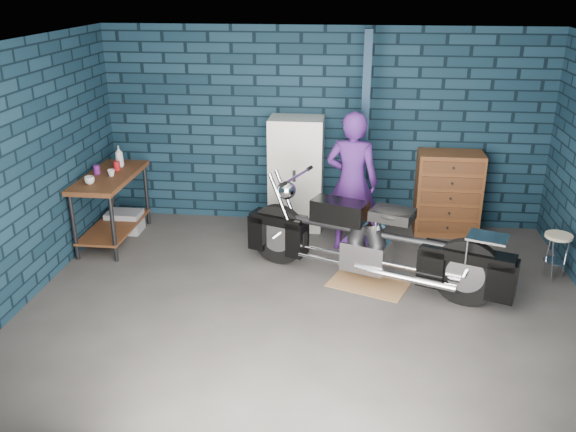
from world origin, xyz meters
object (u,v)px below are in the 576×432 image
(tool_chest, at_px, (448,194))
(shop_stool, at_px, (555,257))
(person, at_px, (352,183))
(storage_bin, at_px, (125,221))
(locker, at_px, (296,174))
(workbench, at_px, (112,208))
(motorcycle, at_px, (372,236))

(tool_chest, bearing_deg, shop_stool, -49.28)
(person, distance_m, storage_bin, 3.18)
(storage_bin, height_order, locker, locker)
(shop_stool, bearing_deg, tool_chest, 130.72)
(workbench, relative_size, storage_bin, 3.04)
(person, bearing_deg, motorcycle, 113.72)
(tool_chest, distance_m, shop_stool, 1.67)
(person, xyz_separation_m, storage_bin, (-3.08, 0.22, -0.75))
(motorcycle, relative_size, storage_bin, 5.75)
(workbench, relative_size, tool_chest, 1.24)
(person, bearing_deg, tool_chest, -144.37)
(motorcycle, relative_size, locker, 1.72)
(workbench, bearing_deg, person, 1.53)
(storage_bin, bearing_deg, shop_stool, -8.46)
(workbench, distance_m, locker, 2.47)
(motorcycle, distance_m, locker, 1.90)
(locker, distance_m, tool_chest, 2.06)
(person, bearing_deg, shop_stool, 174.42)
(workbench, height_order, shop_stool, workbench)
(locker, bearing_deg, shop_stool, -21.80)
(motorcycle, height_order, storage_bin, motorcycle)
(shop_stool, bearing_deg, workbench, 174.74)
(storage_bin, bearing_deg, motorcycle, -19.05)
(motorcycle, height_order, shop_stool, motorcycle)
(tool_chest, bearing_deg, locker, 180.00)
(motorcycle, bearing_deg, workbench, -173.47)
(locker, bearing_deg, tool_chest, 0.00)
(locker, xyz_separation_m, shop_stool, (3.12, -1.25, -0.50))
(workbench, relative_size, person, 0.78)
(locker, bearing_deg, workbench, -162.30)
(motorcycle, xyz_separation_m, storage_bin, (-3.33, 1.15, -0.44))
(tool_chest, relative_size, shop_stool, 2.04)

